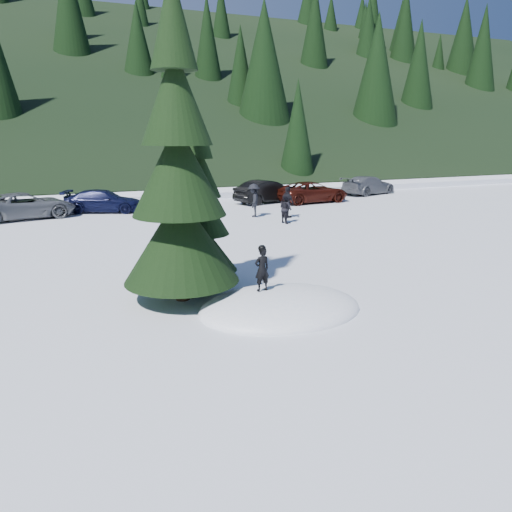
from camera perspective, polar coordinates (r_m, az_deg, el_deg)
name	(u,v)px	position (r m, az deg, el deg)	size (l,w,h in m)	color
ground	(280,309)	(13.46, 2.80, -6.09)	(200.00, 200.00, 0.00)	white
snow_mound	(280,309)	(13.46, 2.80, -6.09)	(4.48, 3.52, 0.96)	white
forest_hillside	(83,62)	(66.07, -19.17, 20.17)	(200.00, 60.00, 25.00)	black
spruce_tall	(179,182)	(13.64, -8.84, 8.37)	(3.20, 3.20, 8.60)	black
spruce_short	(201,216)	(15.40, -6.35, 4.52)	(2.20, 2.20, 5.37)	black
child_skier	(262,269)	(13.26, 0.68, -1.52)	(0.43, 0.28, 1.18)	black
adult_0	(286,208)	(25.94, 3.40, 5.45)	(0.74, 0.58, 1.52)	black
adult_1	(287,202)	(27.55, 3.62, 6.15)	(1.00, 0.42, 1.71)	black
adult_2	(254,200)	(27.79, -0.26, 6.37)	(1.18, 0.68, 1.83)	black
car_2	(26,206)	(29.96, -24.84, 5.25)	(2.37, 5.15, 1.43)	#565A5F
car_3	(104,201)	(30.80, -17.03, 6.03)	(1.84, 4.52, 1.31)	black
car_4	(177,195)	(32.51, -9.03, 6.86)	(1.55, 3.86, 1.31)	#9A9CA2
car_5	(267,191)	(33.41, 1.25, 7.38)	(1.59, 4.56, 1.50)	black
car_6	(312,192)	(33.86, 6.44, 7.28)	(2.29, 4.97, 1.38)	#350F09
car_7	(368,185)	(38.93, 12.73, 7.91)	(1.94, 4.77, 1.38)	#56595F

